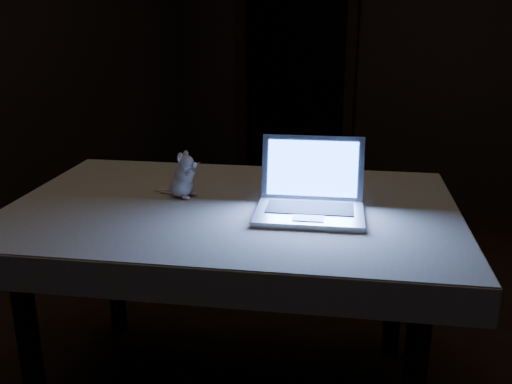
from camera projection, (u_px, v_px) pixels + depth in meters
The scene contains 7 objects.
floor at pixel (232, 375), 2.26m from camera, with size 5.00×5.00×0.00m, color black.
back_wall at pixel (439, 22), 3.87m from camera, with size 4.50×0.04×2.60m, color black.
doorway at pixel (296, 51), 4.50m from camera, with size 1.06×0.36×2.13m, color black, non-canonical shape.
table at pixel (234, 304), 2.05m from camera, with size 1.39×0.89×0.74m, color black, non-canonical shape.
tablecloth at pixel (216, 215), 1.98m from camera, with size 1.50×1.00×0.11m, color beige, non-canonical shape.
laptop at pixel (310, 182), 1.78m from camera, with size 0.34×0.30×0.23m, color silver, non-canonical shape.
plush_mouse at pixel (181, 175), 1.98m from camera, with size 0.12×0.12×0.16m, color silver, non-canonical shape.
Camera 1 is at (1.11, -1.57, 1.38)m, focal length 40.00 mm.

